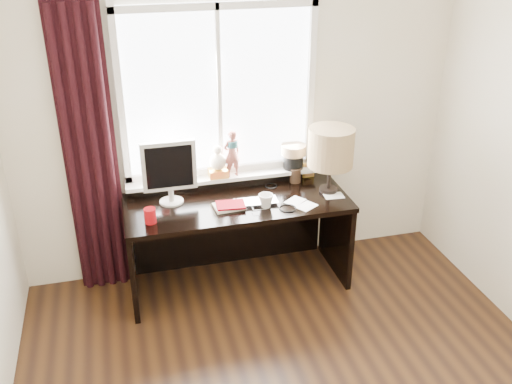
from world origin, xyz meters
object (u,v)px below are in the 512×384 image
object	(u,v)px
red_cup	(150,216)
monitor	(169,169)
desk	(235,223)
mug	(266,200)
table_lamp	(331,148)
laptop	(256,202)

from	to	relation	value
red_cup	monitor	xyz separation A→B (m)	(0.18, 0.27, 0.22)
red_cup	monitor	world-z (taller)	monitor
red_cup	desk	bearing A→B (deg)	22.18
mug	table_lamp	world-z (taller)	table_lamp
laptop	desk	bearing A→B (deg)	129.63
laptop	red_cup	size ratio (longest dim) A/B	2.98
desk	monitor	xyz separation A→B (m)	(-0.48, 0.00, 0.52)
mug	desk	xyz separation A→B (m)	(-0.18, 0.25, -0.30)
red_cup	table_lamp	distance (m)	1.44
desk	table_lamp	bearing A→B (deg)	-9.11
laptop	monitor	size ratio (longest dim) A/B	0.67
desk	monitor	bearing A→B (deg)	179.93
monitor	laptop	bearing A→B (deg)	-16.01
red_cup	monitor	size ratio (longest dim) A/B	0.22
red_cup	desk	xyz separation A→B (m)	(0.66, 0.27, -0.30)
laptop	mug	world-z (taller)	mug
red_cup	table_lamp	size ratio (longest dim) A/B	0.21
red_cup	monitor	distance (m)	0.39
desk	table_lamp	world-z (taller)	table_lamp
mug	desk	size ratio (longest dim) A/B	0.06
monitor	table_lamp	bearing A→B (deg)	-5.54
laptop	monitor	xyz separation A→B (m)	(-0.61, 0.18, 0.26)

